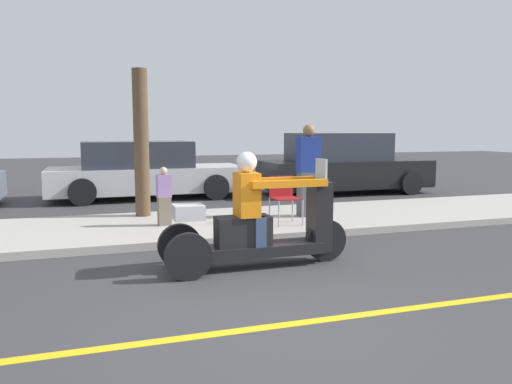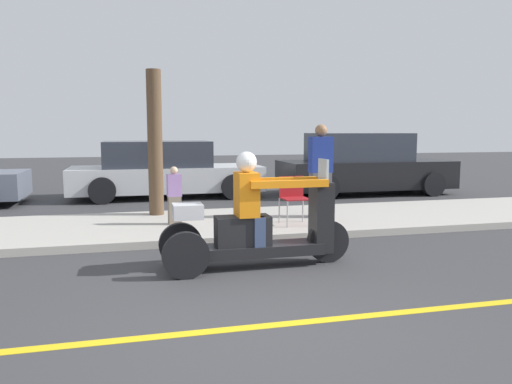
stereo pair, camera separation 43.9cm
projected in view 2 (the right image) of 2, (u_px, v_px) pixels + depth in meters
The scene contains 10 objects.
ground_plane at pixel (263, 326), 4.44m from camera, with size 60.00×60.00×0.00m, color #38383A.
lane_stripe at pixel (308, 322), 4.54m from camera, with size 24.00×0.12×0.01m.
sidewalk_strip at pixel (196, 225), 8.86m from camera, with size 28.00×2.80×0.12m.
motorcycle_trike at pixel (256, 226), 6.32m from camera, with size 2.46×0.69×1.48m.
spectator_by_tree at pixel (320, 173), 9.28m from camera, with size 0.41×0.25×1.72m.
spectator_end_of_line at pixel (174, 196), 8.58m from camera, with size 0.25×0.17×1.00m.
folding_chair_curbside at pixel (294, 195), 8.64m from camera, with size 0.47×0.47×0.82m.
parked_car_lot_center at pixel (164, 171), 12.95m from camera, with size 4.88×2.03×1.46m.
parked_car_lot_right at pixel (363, 166), 13.59m from camera, with size 4.64×2.01×1.66m.
tree_trunk at pixel (155, 143), 9.47m from camera, with size 0.28×0.28×2.75m.
Camera 2 is at (-1.11, -4.11, 1.74)m, focal length 35.00 mm.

